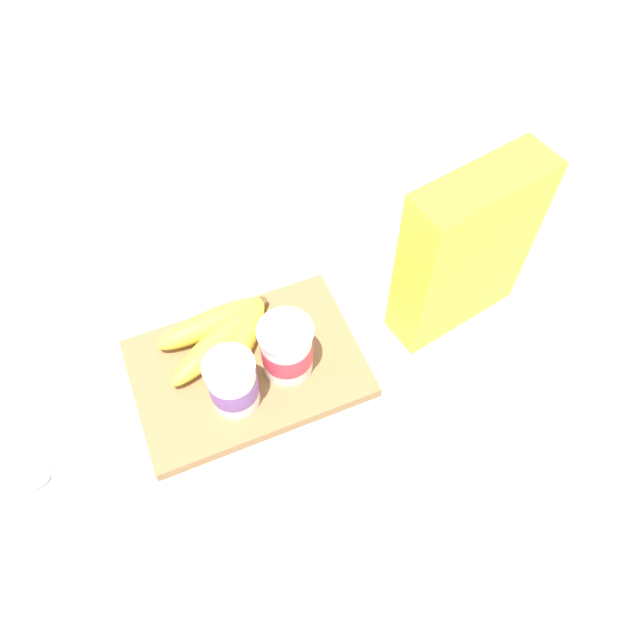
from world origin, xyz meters
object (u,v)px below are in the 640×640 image
(cutting_board, at_px, (248,368))
(spoon, at_px, (57,469))
(yogurt_cup_front, at_px, (287,349))
(yogurt_cup_back, at_px, (233,383))
(banana_bunch, at_px, (222,336))
(cereal_box, at_px, (466,253))

(cutting_board, bearing_deg, spoon, 8.84)
(yogurt_cup_front, bearing_deg, yogurt_cup_back, 14.44)
(cutting_board, bearing_deg, banana_bunch, -68.81)
(banana_bunch, bearing_deg, cereal_box, 169.59)
(banana_bunch, bearing_deg, yogurt_cup_front, 135.15)
(yogurt_cup_back, xyz_separation_m, spoon, (0.24, -0.00, -0.06))
(yogurt_cup_front, distance_m, banana_bunch, 0.10)
(yogurt_cup_back, bearing_deg, cutting_board, -123.43)
(cereal_box, distance_m, banana_bunch, 0.35)
(yogurt_cup_front, height_order, yogurt_cup_back, same)
(cereal_box, relative_size, yogurt_cup_front, 2.87)
(cutting_board, distance_m, yogurt_cup_back, 0.08)
(spoon, bearing_deg, cereal_box, -177.18)
(cutting_board, relative_size, spoon, 2.35)
(cutting_board, relative_size, yogurt_cup_front, 3.39)
(yogurt_cup_front, height_order, spoon, yogurt_cup_front)
(cereal_box, xyz_separation_m, yogurt_cup_front, (0.26, 0.01, -0.07))
(cutting_board, distance_m, banana_bunch, 0.06)
(yogurt_cup_front, xyz_separation_m, spoon, (0.33, 0.02, -0.06))
(cereal_box, height_order, spoon, cereal_box)
(cutting_board, height_order, yogurt_cup_front, yogurt_cup_front)
(yogurt_cup_front, distance_m, yogurt_cup_back, 0.08)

